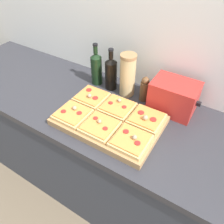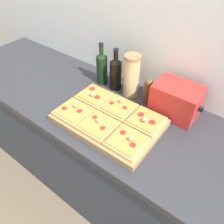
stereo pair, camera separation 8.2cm
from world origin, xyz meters
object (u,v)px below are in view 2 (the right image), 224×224
Objects in this scene: wine_bottle at (116,73)px; toaster_oven at (176,101)px; pepper_mill at (148,91)px; cutting_board at (109,120)px; olive_oil_bottle at (102,67)px; grain_jar_tall at (132,76)px.

wine_bottle reaches higher than toaster_oven.
pepper_mill is (0.23, 0.00, -0.03)m from wine_bottle.
cutting_board is at bearing -103.49° from pepper_mill.
cutting_board is at bearing -46.08° from olive_oil_bottle.
wine_bottle is at bearing 179.88° from toaster_oven.
cutting_board is 0.38m from toaster_oven.
grain_jar_tall is (0.23, 0.00, 0.02)m from olive_oil_bottle.
pepper_mill is (0.34, 0.00, -0.04)m from olive_oil_bottle.
pepper_mill reaches higher than cutting_board.
olive_oil_bottle is 0.34m from pepper_mill.
toaster_oven is (0.52, -0.00, -0.02)m from olive_oil_bottle.
pepper_mill is at bearing 0.00° from wine_bottle.
wine_bottle reaches higher than pepper_mill.
grain_jar_tall is (0.12, 0.00, 0.02)m from wine_bottle.
toaster_oven is at bearing -0.12° from wine_bottle.
olive_oil_bottle is at bearing 133.92° from cutting_board.
toaster_oven is at bearing -0.28° from pepper_mill.
toaster_oven is at bearing -0.09° from olive_oil_bottle.
wine_bottle is at bearing 119.99° from cutting_board.
grain_jar_tall is 0.13m from pepper_mill.
wine_bottle is (0.11, 0.00, -0.00)m from olive_oil_bottle.
toaster_oven is (0.41, -0.00, -0.02)m from wine_bottle.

